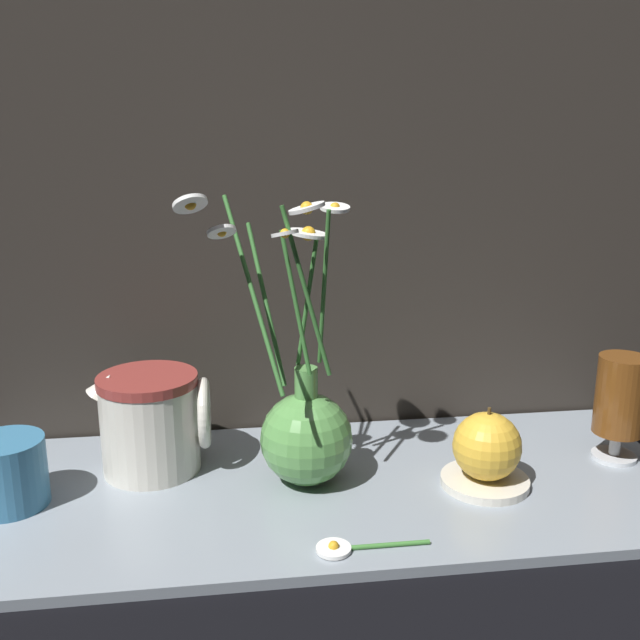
# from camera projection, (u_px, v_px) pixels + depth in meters

# --- Properties ---
(ground_plane) EXTENTS (6.00, 6.00, 0.00)m
(ground_plane) POSITION_uv_depth(u_px,v_px,m) (325.00, 493.00, 0.86)
(ground_plane) COLOR black
(shelf) EXTENTS (0.88, 0.36, 0.01)m
(shelf) POSITION_uv_depth(u_px,v_px,m) (325.00, 488.00, 0.86)
(shelf) COLOR gray
(shelf) RESTS_ON ground_plane
(backdrop_wall) EXTENTS (1.38, 0.02, 1.10)m
(backdrop_wall) POSITION_uv_depth(u_px,v_px,m) (305.00, 27.00, 0.90)
(backdrop_wall) COLOR #2D2823
(backdrop_wall) RESTS_ON ground_plane
(vase_with_flowers) EXTENTS (0.20, 0.15, 0.35)m
(vase_with_flowers) POSITION_uv_depth(u_px,v_px,m) (305.00, 429.00, 0.85)
(vase_with_flowers) COLOR #59994C
(vase_with_flowers) RESTS_ON shelf
(yellow_mug) EXTENTS (0.10, 0.09, 0.08)m
(yellow_mug) POSITION_uv_depth(u_px,v_px,m) (6.00, 471.00, 0.80)
(yellow_mug) COLOR teal
(yellow_mug) RESTS_ON shelf
(ceramic_pitcher) EXTENTS (0.15, 0.12, 0.14)m
(ceramic_pitcher) POSITION_uv_depth(u_px,v_px,m) (152.00, 418.00, 0.88)
(ceramic_pitcher) COLOR beige
(ceramic_pitcher) RESTS_ON shelf
(tea_glass) EXTENTS (0.06, 0.06, 0.14)m
(tea_glass) POSITION_uv_depth(u_px,v_px,m) (620.00, 399.00, 0.90)
(tea_glass) COLOR silver
(tea_glass) RESTS_ON shelf
(saucer_plate) EXTENTS (0.11, 0.11, 0.01)m
(saucer_plate) POSITION_uv_depth(u_px,v_px,m) (485.00, 481.00, 0.85)
(saucer_plate) COLOR silver
(saucer_plate) RESTS_ON shelf
(orange_fruit) EXTENTS (0.08, 0.08, 0.09)m
(orange_fruit) POSITION_uv_depth(u_px,v_px,m) (487.00, 446.00, 0.84)
(orange_fruit) COLOR gold
(orange_fruit) RESTS_ON saucer_plate
(loose_daisy) EXTENTS (0.12, 0.04, 0.01)m
(loose_daisy) POSITION_uv_depth(u_px,v_px,m) (347.00, 547.00, 0.72)
(loose_daisy) COLOR #3D7A33
(loose_daisy) RESTS_ON shelf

